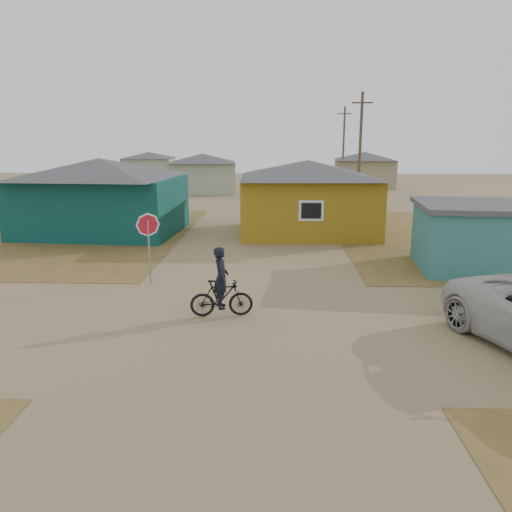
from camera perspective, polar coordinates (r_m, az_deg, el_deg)
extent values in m
plane|color=#907853|center=(13.75, -1.17, -8.19)|extent=(120.00, 120.00, 0.00)
cube|color=brown|center=(30.12, -27.24, 2.25)|extent=(20.00, 18.00, 0.00)
cube|color=#0A3C39|center=(28.07, -17.19, 5.53)|extent=(8.40, 6.54, 3.00)
pyramid|color=#3C3C3F|center=(27.89, -17.48, 9.60)|extent=(8.93, 7.08, 1.00)
cube|color=olive|center=(27.05, 5.87, 5.78)|extent=(7.21, 6.24, 3.00)
pyramid|color=#3C3C3F|center=(26.86, 5.97, 9.90)|extent=(7.72, 6.76, 0.90)
cube|color=silver|center=(24.04, 6.33, 5.17)|extent=(1.20, 0.06, 1.00)
cube|color=black|center=(24.01, 6.33, 5.16)|extent=(0.95, 0.04, 0.75)
cube|color=#367772|center=(21.50, 26.12, 1.68)|extent=(6.39, 4.61, 2.40)
cube|color=#3C3C3F|center=(21.30, 26.48, 5.11)|extent=(6.71, 4.93, 0.20)
cube|color=#9FA790|center=(47.39, -6.11, 8.90)|extent=(6.49, 5.60, 2.80)
pyramid|color=#3C3C3F|center=(47.28, -6.16, 11.08)|extent=(7.04, 6.15, 0.80)
cube|color=gray|center=(53.69, 12.24, 9.20)|extent=(6.41, 5.50, 2.80)
pyramid|color=#3C3C3F|center=(53.60, 12.34, 11.12)|extent=(6.95, 6.05, 0.80)
cube|color=#9FA790|center=(60.70, -12.08, 9.61)|extent=(5.75, 5.28, 2.70)
pyramid|color=#3C3C3F|center=(60.62, -12.15, 11.22)|extent=(6.28, 5.81, 0.70)
cylinder|color=brown|center=(35.25, 11.78, 11.41)|extent=(0.20, 0.20, 8.00)
cube|color=brown|center=(35.30, 12.04, 16.77)|extent=(1.40, 0.10, 0.10)
cylinder|color=brown|center=(51.22, 9.96, 12.03)|extent=(0.20, 0.20, 8.00)
cube|color=brown|center=(51.25, 10.11, 15.71)|extent=(1.40, 0.10, 0.10)
cylinder|color=gray|center=(17.84, -12.10, 0.41)|extent=(0.07, 0.07, 2.28)
imported|color=black|center=(14.46, -3.96, -4.82)|extent=(1.87, 0.73, 1.09)
imported|color=black|center=(14.28, -4.00, -2.49)|extent=(0.51, 0.70, 1.79)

